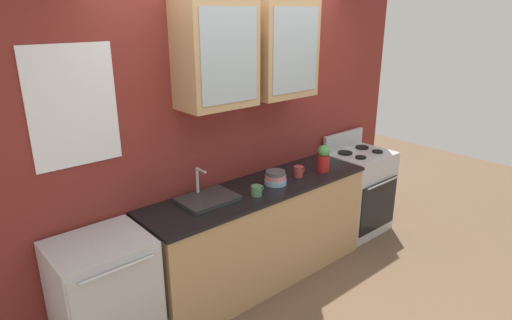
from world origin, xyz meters
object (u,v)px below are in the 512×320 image
(cup_near_sink, at_px, (257,191))
(stove_range, at_px, (358,191))
(bowl_stack, at_px, (276,178))
(dishwasher, at_px, (105,300))
(sink_faucet, at_px, (207,198))
(vase, at_px, (324,158))
(cup_near_bowls, at_px, (299,171))

(cup_near_sink, bearing_deg, stove_range, 4.09)
(bowl_stack, relative_size, dishwasher, 0.21)
(sink_faucet, distance_m, bowl_stack, 0.66)
(bowl_stack, distance_m, dishwasher, 1.66)
(stove_range, relative_size, dishwasher, 1.20)
(vase, xyz_separation_m, cup_near_bowls, (-0.28, 0.05, -0.08))
(cup_near_bowls, bearing_deg, bowl_stack, 178.15)
(stove_range, distance_m, cup_near_sink, 1.66)
(stove_range, relative_size, vase, 4.21)
(vase, xyz_separation_m, cup_near_sink, (-0.85, -0.02, -0.08))
(stove_range, distance_m, bowl_stack, 1.38)
(cup_near_bowls, xyz_separation_m, dishwasher, (-1.86, 0.04, -0.50))
(bowl_stack, xyz_separation_m, vase, (0.56, -0.06, 0.07))
(vase, relative_size, cup_near_bowls, 2.07)
(vase, xyz_separation_m, dishwasher, (-2.14, 0.09, -0.58))
(dishwasher, bearing_deg, cup_near_bowls, -1.11)
(vase, distance_m, cup_near_bowls, 0.29)
(sink_faucet, bearing_deg, cup_near_sink, -26.78)
(bowl_stack, xyz_separation_m, dishwasher, (-1.58, 0.03, -0.51))
(sink_faucet, height_order, dishwasher, sink_faucet)
(cup_near_sink, xyz_separation_m, dishwasher, (-1.29, 0.11, -0.49))
(sink_faucet, relative_size, cup_near_bowls, 3.65)
(cup_near_bowls, relative_size, dishwasher, 0.14)
(vase, bearing_deg, sink_faucet, 172.30)
(bowl_stack, relative_size, vase, 0.76)
(vase, relative_size, dishwasher, 0.28)
(stove_range, bearing_deg, vase, -172.66)
(vase, relative_size, cup_near_sink, 2.08)
(sink_faucet, xyz_separation_m, vase, (1.21, -0.16, 0.11))
(sink_faucet, bearing_deg, stove_range, -2.06)
(dishwasher, bearing_deg, stove_range, 0.09)
(sink_faucet, xyz_separation_m, bowl_stack, (0.65, -0.10, 0.04))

